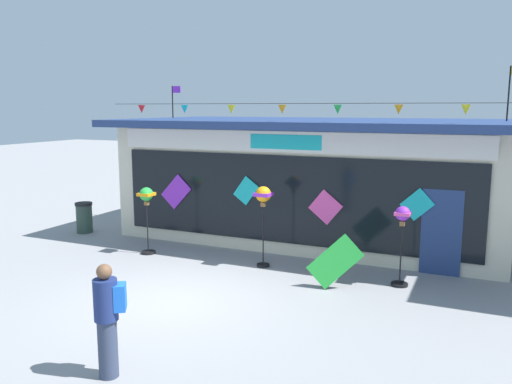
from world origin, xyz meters
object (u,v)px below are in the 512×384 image
object	(u,v)px
kite_shop_building	(316,177)
trash_bin	(84,217)
person_near_camera	(108,318)
display_kite_on_ground	(335,262)
wind_spinner_left	(263,201)
wind_spinner_center_left	(402,227)
wind_spinner_far_left	(147,202)

from	to	relation	value
kite_shop_building	trash_bin	xyz separation A→B (m)	(-6.57, -2.75, -1.29)
kite_shop_building	person_near_camera	world-z (taller)	kite_shop_building
kite_shop_building	person_near_camera	bearing A→B (deg)	-90.51
person_near_camera	display_kite_on_ground	xyz separation A→B (m)	(1.95, 4.90, -0.29)
kite_shop_building	trash_bin	distance (m)	7.24
kite_shop_building	trash_bin	bearing A→B (deg)	-157.32
wind_spinner_left	person_near_camera	size ratio (longest dim) A/B	1.18
wind_spinner_left	person_near_camera	distance (m)	5.75
wind_spinner_center_left	person_near_camera	size ratio (longest dim) A/B	1.05
wind_spinner_far_left	trash_bin	bearing A→B (deg)	160.43
kite_shop_building	person_near_camera	size ratio (longest dim) A/B	6.57
trash_bin	display_kite_on_ground	xyz separation A→B (m)	(8.44, -1.73, 0.12)
wind_spinner_center_left	trash_bin	distance (m)	9.77
person_near_camera	display_kite_on_ground	size ratio (longest dim) A/B	1.51
wind_spinner_far_left	trash_bin	distance (m)	3.50
wind_spinner_far_left	wind_spinner_left	xyz separation A→B (m)	(3.24, 0.21, 0.25)
kite_shop_building	wind_spinner_left	world-z (taller)	kite_shop_building
kite_shop_building	display_kite_on_ground	size ratio (longest dim) A/B	9.93
wind_spinner_far_left	display_kite_on_ground	world-z (taller)	wind_spinner_far_left
kite_shop_building	wind_spinner_left	distance (m)	3.68
wind_spinner_center_left	display_kite_on_ground	world-z (taller)	wind_spinner_center_left
kite_shop_building	wind_spinner_far_left	size ratio (longest dim) A/B	6.21
wind_spinner_left	display_kite_on_ground	world-z (taller)	wind_spinner_left
trash_bin	wind_spinner_left	bearing A→B (deg)	-8.21
wind_spinner_center_left	trash_bin	bearing A→B (deg)	174.22
wind_spinner_left	kite_shop_building	bearing A→B (deg)	87.69
trash_bin	display_kite_on_ground	world-z (taller)	display_kite_on_ground
person_near_camera	display_kite_on_ground	distance (m)	5.28
trash_bin	display_kite_on_ground	bearing A→B (deg)	-11.60
wind_spinner_far_left	wind_spinner_left	bearing A→B (deg)	3.65
trash_bin	kite_shop_building	bearing A→B (deg)	22.68
wind_spinner_center_left	person_near_camera	bearing A→B (deg)	-119.48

